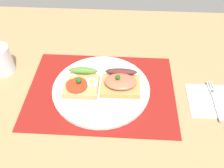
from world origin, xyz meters
TOP-DOWN VIEW (x-y plane):
  - ground_plane at (0.00, 0.00)cm, footprint 120.00×90.00cm
  - placemat at (0.00, 0.00)cm, footprint 40.69×30.05cm
  - plate at (0.00, 0.00)cm, footprint 26.94×26.94cm
  - sandwich_egg_tomato at (-5.46, 0.08)cm, footprint 9.30×9.73cm
  - sandwich_salmon at (5.31, 0.20)cm, footprint 10.55×9.31cm
  - napkin at (30.87, -2.12)cm, footprint 14.22×11.73cm
  - fork at (30.60, -1.88)cm, footprint 1.62×13.98cm
  - drinking_glass at (-30.14, 6.67)cm, footprint 6.77×6.77cm

SIDE VIEW (x-z plane):
  - ground_plane at x=0.00cm, z-range -3.20..0.00cm
  - placemat at x=0.00cm, z-range 0.00..0.30cm
  - napkin at x=30.87cm, z-range 0.00..0.60cm
  - fork at x=30.60cm, z-range 0.60..0.92cm
  - plate at x=0.00cm, z-range 0.30..1.35cm
  - sandwich_egg_tomato at x=-5.46cm, z-range 0.76..4.59cm
  - sandwich_salmon at x=5.31cm, z-range 0.62..5.49cm
  - drinking_glass at x=-30.14cm, z-range 0.00..8.36cm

